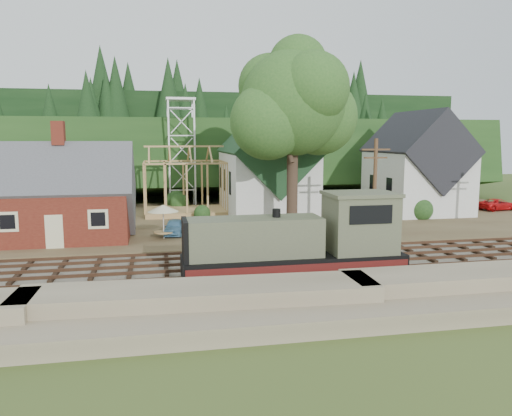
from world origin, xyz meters
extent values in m
plane|color=#384C1E|center=(0.00, 0.00, 0.00)|extent=(140.00, 140.00, 0.00)
cube|color=#7F7259|center=(0.00, -8.50, 0.00)|extent=(64.00, 5.00, 1.60)
cube|color=#726B5B|center=(0.00, 0.00, 0.08)|extent=(64.00, 11.00, 0.16)
cube|color=brown|center=(0.00, 18.00, 0.15)|extent=(64.00, 26.00, 0.30)
cube|color=#1E3F19|center=(0.00, 42.00, 0.00)|extent=(70.00, 28.96, 12.74)
cube|color=black|center=(0.00, 58.00, 0.00)|extent=(80.00, 20.00, 12.00)
cube|color=#571B14|center=(-16.00, 11.00, 2.20)|extent=(10.00, 7.00, 3.80)
cube|color=#4C4C51|center=(-16.00, 11.00, 4.10)|extent=(10.80, 7.41, 7.41)
cube|color=#571B14|center=(-16.00, 11.00, 8.40)|extent=(0.90, 0.90, 1.80)
cube|color=beige|center=(-16.00, 7.48, 1.50)|extent=(1.20, 0.06, 2.40)
cube|color=silver|center=(2.00, 20.00, 3.50)|extent=(8.00, 12.00, 6.40)
cube|color=#1A391E|center=(2.00, 20.00, 6.70)|extent=(8.40, 12.96, 8.40)
cube|color=silver|center=(2.00, 14.00, 8.70)|extent=(2.40, 2.40, 4.00)
cone|color=#1A391E|center=(2.00, 14.00, 12.00)|extent=(5.37, 5.37, 2.60)
cube|color=silver|center=(18.00, 19.00, 3.50)|extent=(8.00, 10.00, 6.40)
cube|color=black|center=(18.00, 19.00, 6.70)|extent=(8.40, 10.80, 8.40)
cube|color=tan|center=(-6.00, 22.00, 0.55)|extent=(8.00, 6.00, 0.50)
cube|color=tan|center=(-6.00, 22.00, 7.20)|extent=(8.00, 0.18, 0.18)
cube|color=silver|center=(-7.40, 26.60, 6.30)|extent=(0.18, 0.18, 12.00)
cube|color=silver|center=(-4.60, 26.60, 6.30)|extent=(0.18, 0.18, 12.00)
cube|color=silver|center=(-7.40, 29.40, 6.30)|extent=(0.18, 0.18, 12.00)
cube|color=silver|center=(-4.60, 29.40, 6.30)|extent=(0.18, 0.18, 12.00)
cube|color=silver|center=(-6.00, 28.00, 12.30)|extent=(3.20, 3.20, 0.25)
cylinder|color=#38281E|center=(2.00, 10.00, 4.30)|extent=(0.90, 0.90, 8.00)
sphere|color=#2B5720|center=(2.00, 10.00, 10.80)|extent=(8.40, 8.40, 8.40)
sphere|color=#2B5720|center=(4.50, 11.00, 9.80)|extent=(6.40, 6.40, 6.40)
sphere|color=#2B5720|center=(-0.20, 9.20, 9.30)|extent=(6.00, 6.00, 6.00)
cylinder|color=#4C331E|center=(7.00, 5.20, 4.00)|extent=(0.28, 0.28, 8.00)
cube|color=#4C331E|center=(7.00, 5.20, 7.20)|extent=(2.20, 0.12, 0.12)
cube|color=#4C331E|center=(7.00, 5.20, 6.60)|extent=(1.80, 0.12, 0.12)
cube|color=black|center=(-1.46, -3.00, 0.34)|extent=(12.17, 2.54, 0.36)
cube|color=black|center=(-1.46, -3.00, 1.07)|extent=(12.17, 2.94, 1.12)
cube|color=#4C523C|center=(-3.69, -3.00, 2.69)|extent=(7.30, 2.33, 2.13)
cube|color=#4C523C|center=(2.40, -3.00, 3.25)|extent=(3.65, 2.84, 3.25)
cube|color=#4C523C|center=(2.40, -3.00, 4.92)|extent=(3.85, 3.04, 0.20)
cube|color=black|center=(2.40, -4.44, 3.96)|extent=(2.43, 0.06, 1.01)
cube|color=#511311|center=(-1.46, -4.49, 1.07)|extent=(12.17, 0.04, 0.71)
cube|color=#511311|center=(-1.46, -1.51, 1.07)|extent=(12.17, 0.04, 0.71)
cylinder|color=black|center=(-2.47, -3.00, 3.86)|extent=(0.45, 0.45, 0.71)
imported|color=#5793BC|center=(-7.54, 10.99, 0.92)|extent=(1.99, 3.80, 1.23)
imported|color=gray|center=(-17.25, 9.89, 0.85)|extent=(3.45, 1.52, 1.10)
imported|color=red|center=(27.37, 18.15, 0.91)|extent=(4.65, 2.63, 1.23)
cylinder|color=silver|center=(-8.40, 9.64, 1.48)|extent=(0.11, 0.11, 2.37)
cylinder|color=tan|center=(-8.40, 9.64, 0.78)|extent=(1.51, 1.51, 0.09)
cone|color=beige|center=(-8.40, 9.64, 2.67)|extent=(2.37, 2.37, 0.54)
camera|label=1|loc=(-8.83, -29.10, 8.03)|focal=35.00mm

